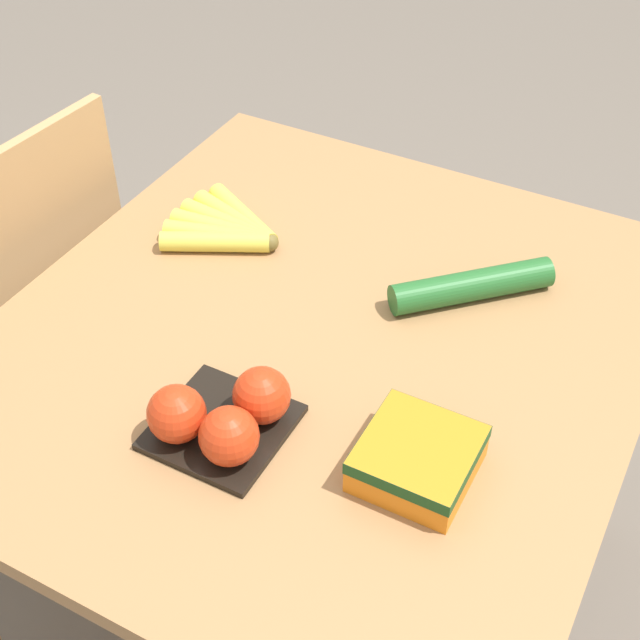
{
  "coord_description": "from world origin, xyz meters",
  "views": [
    {
      "loc": [
        -0.86,
        -0.46,
        1.63
      ],
      "look_at": [
        0.0,
        0.0,
        0.76
      ],
      "focal_mm": 50.0,
      "sensor_mm": 36.0,
      "label": 1
    }
  ],
  "objects_px": {
    "tomato_pack": "(223,417)",
    "carrot_bag": "(418,456)",
    "chair": "(16,318)",
    "cucumber_near": "(472,286)",
    "banana_bunch": "(227,228)"
  },
  "relations": [
    {
      "from": "tomato_pack",
      "to": "carrot_bag",
      "type": "xyz_separation_m",
      "value": [
        0.07,
        -0.25,
        -0.01
      ]
    },
    {
      "from": "chair",
      "to": "tomato_pack",
      "type": "height_order",
      "value": "chair"
    },
    {
      "from": "tomato_pack",
      "to": "carrot_bag",
      "type": "relative_size",
      "value": 1.19
    },
    {
      "from": "carrot_bag",
      "to": "cucumber_near",
      "type": "relative_size",
      "value": 0.65
    },
    {
      "from": "carrot_bag",
      "to": "banana_bunch",
      "type": "bearing_deg",
      "value": 56.94
    },
    {
      "from": "banana_bunch",
      "to": "tomato_pack",
      "type": "bearing_deg",
      "value": -148.0
    },
    {
      "from": "chair",
      "to": "tomato_pack",
      "type": "bearing_deg",
      "value": 74.23
    },
    {
      "from": "cucumber_near",
      "to": "carrot_bag",
      "type": "bearing_deg",
      "value": -169.95
    },
    {
      "from": "banana_bunch",
      "to": "carrot_bag",
      "type": "bearing_deg",
      "value": -123.06
    },
    {
      "from": "banana_bunch",
      "to": "cucumber_near",
      "type": "relative_size",
      "value": 0.89
    },
    {
      "from": "chair",
      "to": "carrot_bag",
      "type": "bearing_deg",
      "value": 83.42
    },
    {
      "from": "chair",
      "to": "carrot_bag",
      "type": "xyz_separation_m",
      "value": [
        -0.18,
        -0.91,
        0.29
      ]
    },
    {
      "from": "cucumber_near",
      "to": "tomato_pack",
      "type": "bearing_deg",
      "value": 156.67
    },
    {
      "from": "chair",
      "to": "banana_bunch",
      "type": "xyz_separation_m",
      "value": [
        0.14,
        -0.42,
        0.27
      ]
    },
    {
      "from": "banana_bunch",
      "to": "tomato_pack",
      "type": "relative_size",
      "value": 1.16
    }
  ]
}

